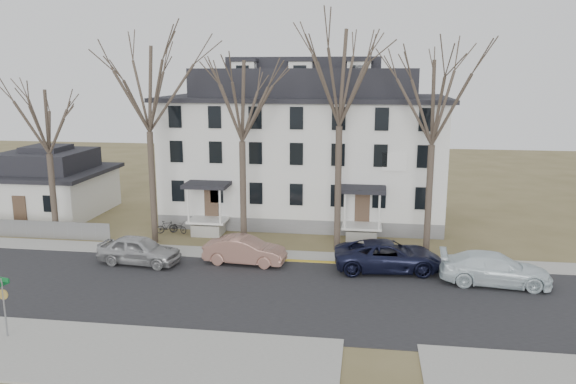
% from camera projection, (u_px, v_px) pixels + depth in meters
% --- Properties ---
extents(ground, '(120.00, 120.00, 0.00)m').
position_uv_depth(ground, '(303.00, 313.00, 26.10)').
color(ground, olive).
rests_on(ground, ground).
extents(main_road, '(120.00, 10.00, 0.04)m').
position_uv_depth(main_road, '(308.00, 297.00, 28.04)').
color(main_road, '#27272A').
rests_on(main_road, ground).
extents(far_sidewalk, '(120.00, 2.00, 0.08)m').
position_uv_depth(far_sidewalk, '(319.00, 258.00, 33.84)').
color(far_sidewalk, '#A09F97').
rests_on(far_sidewalk, ground).
extents(near_sidewalk_left, '(20.00, 5.00, 0.08)m').
position_uv_depth(near_sidewalk_left, '(90.00, 353.00, 22.37)').
color(near_sidewalk_left, '#A09F97').
rests_on(near_sidewalk_left, ground).
extents(yellow_curb, '(14.00, 0.25, 0.06)m').
position_uv_depth(yellow_curb, '(404.00, 267.00, 32.28)').
color(yellow_curb, gold).
rests_on(yellow_curb, ground).
extents(boarding_house, '(20.80, 12.36, 12.05)m').
position_uv_depth(boarding_house, '(305.00, 147.00, 42.63)').
color(boarding_house, slate).
rests_on(boarding_house, ground).
extents(small_house, '(8.70, 8.70, 5.00)m').
position_uv_depth(small_house, '(50.00, 185.00, 44.17)').
color(small_house, silver).
rests_on(small_house, ground).
extents(fence, '(14.00, 0.06, 1.20)m').
position_uv_depth(fence, '(13.00, 237.00, 38.21)').
color(fence, gray).
rests_on(fence, ground).
extents(tree_far_left, '(8.40, 8.40, 13.72)m').
position_uv_depth(tree_far_left, '(147.00, 83.00, 34.95)').
color(tree_far_left, '#473B31').
rests_on(tree_far_left, ground).
extents(tree_mid_left, '(7.80, 7.80, 12.74)m').
position_uv_depth(tree_mid_left, '(241.00, 95.00, 34.27)').
color(tree_mid_left, '#473B31').
rests_on(tree_mid_left, ground).
extents(tree_center, '(9.00, 9.00, 14.70)m').
position_uv_depth(tree_center, '(340.00, 70.00, 33.13)').
color(tree_center, '#473B31').
rests_on(tree_center, ground).
extents(tree_mid_right, '(7.80, 7.80, 12.74)m').
position_uv_depth(tree_mid_right, '(434.00, 96.00, 32.67)').
color(tree_mid_right, '#473B31').
rests_on(tree_mid_right, ground).
extents(tree_bungalow, '(6.60, 6.60, 10.78)m').
position_uv_depth(tree_bungalow, '(46.00, 117.00, 36.39)').
color(tree_bungalow, '#473B31').
rests_on(tree_bungalow, ground).
extents(car_silver, '(5.02, 2.44, 1.65)m').
position_uv_depth(car_silver, '(139.00, 251.00, 32.62)').
color(car_silver, '#ABABAC').
rests_on(car_silver, ground).
extents(car_tan, '(4.86, 2.00, 1.57)m').
position_uv_depth(car_tan, '(245.00, 251.00, 32.68)').
color(car_tan, '#916456').
rests_on(car_tan, ground).
extents(car_navy, '(6.28, 3.40, 1.67)m').
position_uv_depth(car_navy, '(388.00, 256.00, 31.55)').
color(car_navy, black).
rests_on(car_navy, ground).
extents(car_white, '(5.83, 2.72, 1.65)m').
position_uv_depth(car_white, '(495.00, 269.00, 29.50)').
color(car_white, white).
rests_on(car_white, ground).
extents(bicycle_left, '(1.62, 1.07, 0.81)m').
position_uv_depth(bicycle_left, '(178.00, 228.00, 38.98)').
color(bicycle_left, black).
rests_on(bicycle_left, ground).
extents(bicycle_right, '(1.51, 0.99, 0.88)m').
position_uv_depth(bicycle_right, '(167.00, 227.00, 38.89)').
color(bicycle_right, black).
rests_on(bicycle_right, ground).
extents(street_sign, '(0.77, 0.77, 2.71)m').
position_uv_depth(street_sign, '(3.00, 298.00, 23.33)').
color(street_sign, gray).
rests_on(street_sign, ground).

